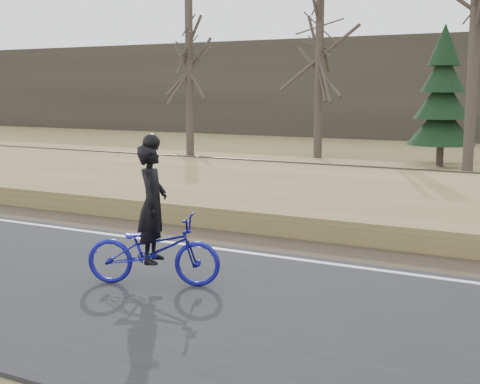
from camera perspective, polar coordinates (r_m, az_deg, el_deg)
The scene contains 6 objects.
road at distance 8.20m, azimuth 18.05°, elevation -12.61°, with size 120.00×6.00×0.06m, color black.
cyclist at distance 10.02m, azimuth -7.42°, elevation -3.91°, with size 2.13×1.40×2.26m.
bare_tree_far_left at distance 29.88m, azimuth -4.34°, elevation 9.59°, with size 0.36×0.36×6.77m, color #463C33.
bare_tree_left at distance 29.13m, azimuth 6.76°, elevation 10.41°, with size 0.36×0.36×7.62m, color #463C33.
bare_tree_near_left at distance 23.86m, azimuth 19.27°, elevation 10.61°, with size 0.36×0.36×7.84m, color #463C33.
conifer at distance 26.96m, azimuth 16.89°, elevation 7.59°, with size 2.60×2.60×5.43m.
Camera 1 is at (1.32, -10.04, 2.96)m, focal length 50.00 mm.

